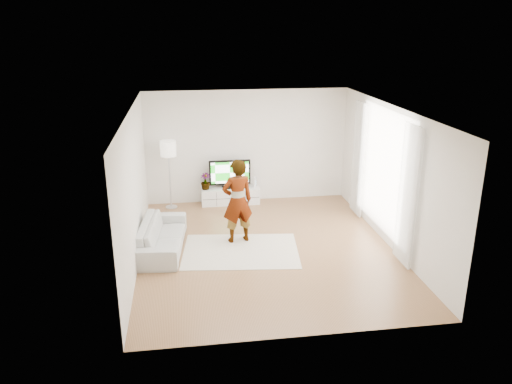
{
  "coord_description": "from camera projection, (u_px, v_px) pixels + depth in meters",
  "views": [
    {
      "loc": [
        -1.53,
        -9.0,
        4.3
      ],
      "look_at": [
        -0.16,
        0.4,
        1.08
      ],
      "focal_mm": 35.0,
      "sensor_mm": 36.0,
      "label": 1
    }
  ],
  "objects": [
    {
      "name": "floor_lamp",
      "position": [
        168.0,
        152.0,
        11.84
      ],
      "size": [
        0.37,
        0.37,
        1.67
      ],
      "color": "silver",
      "rests_on": "floor"
    },
    {
      "name": "player",
      "position": [
        237.0,
        201.0,
        10.1
      ],
      "size": [
        0.71,
        0.55,
        1.75
      ],
      "primitive_type": "imported",
      "rotation": [
        0.0,
        0.0,
        3.36
      ],
      "color": "#334772",
      "rests_on": "rug"
    },
    {
      "name": "ceiling",
      "position": [
        268.0,
        110.0,
        9.12
      ],
      "size": [
        6.0,
        6.0,
        0.0
      ],
      "primitive_type": "plane",
      "color": "white",
      "rests_on": "wall_back"
    },
    {
      "name": "wall_left",
      "position": [
        134.0,
        188.0,
        9.23
      ],
      "size": [
        0.02,
        6.0,
        2.8
      ],
      "primitive_type": "cube",
      "color": "silver",
      "rests_on": "floor"
    },
    {
      "name": "floor",
      "position": [
        267.0,
        249.0,
        10.02
      ],
      "size": [
        6.0,
        6.0,
        0.0
      ],
      "primitive_type": "plane",
      "color": "#9E7047",
      "rests_on": "ground"
    },
    {
      "name": "wall_right",
      "position": [
        391.0,
        177.0,
        9.92
      ],
      "size": [
        0.02,
        6.0,
        2.8
      ],
      "primitive_type": "cube",
      "color": "silver",
      "rests_on": "floor"
    },
    {
      "name": "wall_front",
      "position": [
        304.0,
        249.0,
        6.76
      ],
      "size": [
        5.0,
        0.02,
        2.8
      ],
      "primitive_type": "cube",
      "color": "silver",
      "rests_on": "floor"
    },
    {
      "name": "curtain_far",
      "position": [
        359.0,
        159.0,
        11.42
      ],
      "size": [
        0.04,
        0.7,
        2.6
      ],
      "primitive_type": "cube",
      "color": "white",
      "rests_on": "floor"
    },
    {
      "name": "curtain_near",
      "position": [
        407.0,
        196.0,
        8.98
      ],
      "size": [
        0.04,
        0.7,
        2.6
      ],
      "primitive_type": "cube",
      "color": "white",
      "rests_on": "floor"
    },
    {
      "name": "television",
      "position": [
        230.0,
        173.0,
        12.32
      ],
      "size": [
        1.02,
        0.2,
        0.71
      ],
      "color": "black",
      "rests_on": "media_console"
    },
    {
      "name": "potted_plant",
      "position": [
        205.0,
        181.0,
        12.27
      ],
      "size": [
        0.27,
        0.27,
        0.41
      ],
      "primitive_type": "imported",
      "rotation": [
        0.0,
        0.0,
        -0.2
      ],
      "color": "#3F7238",
      "rests_on": "media_console"
    },
    {
      "name": "media_console",
      "position": [
        230.0,
        196.0,
        12.49
      ],
      "size": [
        1.44,
        0.41,
        0.41
      ],
      "color": "white",
      "rests_on": "floor"
    },
    {
      "name": "window",
      "position": [
        384.0,
        170.0,
        10.18
      ],
      "size": [
        0.01,
        2.6,
        2.5
      ],
      "primitive_type": "cube",
      "color": "white",
      "rests_on": "wall_right"
    },
    {
      "name": "sofa",
      "position": [
        162.0,
        236.0,
        9.91
      ],
      "size": [
        0.98,
        2.1,
        0.59
      ],
      "primitive_type": "imported",
      "rotation": [
        0.0,
        0.0,
        1.48
      ],
      "color": "#BBBBB6",
      "rests_on": "floor"
    },
    {
      "name": "game_console",
      "position": [
        255.0,
        182.0,
        12.47
      ],
      "size": [
        0.09,
        0.19,
        0.24
      ],
      "rotation": [
        0.0,
        0.0,
        -0.18
      ],
      "color": "white",
      "rests_on": "media_console"
    },
    {
      "name": "wall_back",
      "position": [
        247.0,
        146.0,
        12.39
      ],
      "size": [
        5.0,
        0.02,
        2.8
      ],
      "primitive_type": "cube",
      "color": "silver",
      "rests_on": "floor"
    },
    {
      "name": "rug",
      "position": [
        241.0,
        251.0,
        9.92
      ],
      "size": [
        2.44,
        1.88,
        0.01
      ],
      "primitive_type": "cube",
      "rotation": [
        0.0,
        0.0,
        -0.12
      ],
      "color": "beige",
      "rests_on": "floor"
    }
  ]
}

